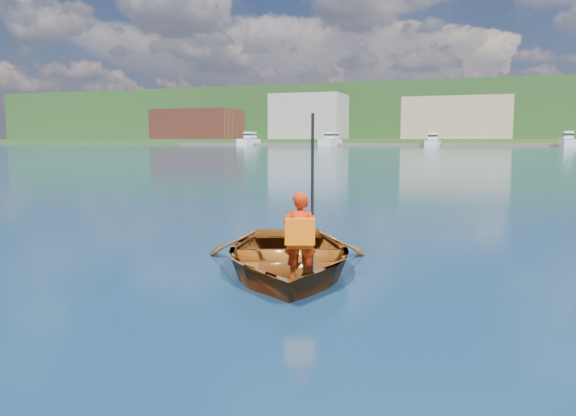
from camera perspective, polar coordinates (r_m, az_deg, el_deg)
ground at (r=8.03m, az=-7.80°, el=-5.58°), size 600.00×600.00×0.00m
rowboat at (r=7.44m, az=-0.10°, el=-4.88°), size 3.47×4.07×0.71m
child_paddler at (r=6.48m, az=1.22°, el=-2.78°), size 0.44×0.43×1.94m
shoreline at (r=243.75m, az=18.81°, el=8.59°), size 400.00×140.00×22.00m
dock at (r=155.13m, az=16.91°, el=6.14°), size 159.96×13.23×0.80m
waterfront_buildings at (r=172.44m, az=15.86°, el=8.67°), size 202.00×16.00×14.00m
marina_yachts at (r=150.27m, az=19.70°, el=6.40°), size 139.72×12.63×4.29m
hillside_trees at (r=243.80m, az=15.67°, el=10.38°), size 288.54×86.93×25.62m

